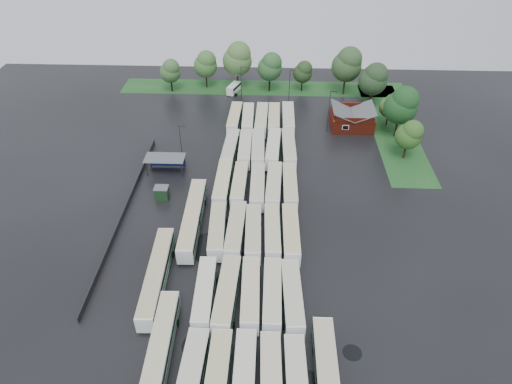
{
  "coord_description": "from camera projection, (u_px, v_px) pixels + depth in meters",
  "views": [
    {
      "loc": [
        4.73,
        -56.7,
        54.17
      ],
      "look_at": [
        2.0,
        12.0,
        2.5
      ],
      "focal_mm": 32.0,
      "sensor_mm": 36.0,
      "label": 1
    }
  ],
  "objects": [
    {
      "name": "tree_north_5",
      "position": [
        348.0,
        64.0,
        121.24
      ],
      "size": [
        8.05,
        8.05,
        13.34
      ],
      "color": "#322217",
      "rests_on": "ground"
    },
    {
      "name": "grass_strip_north",
      "position": [
        263.0,
        88.0,
        129.68
      ],
      "size": [
        80.0,
        10.0,
        0.01
      ],
      "primitive_type": "cube",
      "color": "#1B4C1C",
      "rests_on": "ground"
    },
    {
      "name": "wash_shed",
      "position": [
        165.0,
        159.0,
        94.33
      ],
      "size": [
        8.2,
        4.2,
        3.58
      ],
      "color": "#2D2D30",
      "rests_on": "ground"
    },
    {
      "name": "puddle_2",
      "position": [
        210.0,
        247.0,
        77.6
      ],
      "size": [
        7.51,
        7.51,
        0.01
      ],
      "primitive_type": "cylinder",
      "color": "black",
      "rests_on": "ground"
    },
    {
      "name": "tree_east_0",
      "position": [
        410.0,
        134.0,
        96.5
      ],
      "size": [
        5.62,
        5.6,
        9.27
      ],
      "color": "#351F11",
      "rests_on": "ground"
    },
    {
      "name": "puddle_3",
      "position": [
        253.0,
        257.0,
        75.7
      ],
      "size": [
        4.18,
        4.18,
        0.01
      ],
      "primitive_type": "cylinder",
      "color": "black",
      "rests_on": "ground"
    },
    {
      "name": "tree_east_3",
      "position": [
        374.0,
        79.0,
        115.56
      ],
      "size": [
        7.22,
        7.22,
        11.96
      ],
      "color": "black",
      "rests_on": "ground"
    },
    {
      "name": "minibus",
      "position": [
        234.0,
        88.0,
        126.3
      ],
      "size": [
        3.73,
        5.86,
        2.4
      ],
      "rotation": [
        0.0,
        0.0,
        -0.34
      ],
      "color": "white",
      "rests_on": "ground"
    },
    {
      "name": "bus_r4c1",
      "position": [
        245.0,
        149.0,
        99.46
      ],
      "size": [
        2.76,
        12.49,
        3.47
      ],
      "rotation": [
        0.0,
        0.0,
        0.01
      ],
      "color": "white",
      "rests_on": "ground"
    },
    {
      "name": "grass_strip_east",
      "position": [
        392.0,
        128.0,
        111.1
      ],
      "size": [
        10.0,
        50.0,
        0.01
      ],
      "primitive_type": "cube",
      "color": "#1B4C1C",
      "rests_on": "ground"
    },
    {
      "name": "west_fence",
      "position": [
        125.0,
        210.0,
        84.72
      ],
      "size": [
        0.1,
        50.0,
        1.2
      ],
      "primitive_type": "cube",
      "color": "#2D2D30",
      "rests_on": "ground"
    },
    {
      "name": "tree_east_2",
      "position": [
        391.0,
        105.0,
        108.72
      ],
      "size": [
        5.06,
        5.06,
        8.37
      ],
      "color": "#36261C",
      "rests_on": "ground"
    },
    {
      "name": "ground",
      "position": [
        242.0,
        245.0,
        77.99
      ],
      "size": [
        160.0,
        160.0,
        0.0
      ],
      "primitive_type": "plane",
      "color": "black",
      "rests_on": "ground"
    },
    {
      "name": "lamp_post_nw",
      "position": [
        181.0,
        141.0,
        95.57
      ],
      "size": [
        1.39,
        0.27,
        9.05
      ],
      "color": "#2D2D30",
      "rests_on": "ground"
    },
    {
      "name": "tree_north_3",
      "position": [
        270.0,
        66.0,
        123.72
      ],
      "size": [
        6.69,
        6.69,
        11.07
      ],
      "color": "black",
      "rests_on": "ground"
    },
    {
      "name": "tree_north_6",
      "position": [
        372.0,
        74.0,
        124.16
      ],
      "size": [
        5.07,
        5.07,
        8.39
      ],
      "color": "black",
      "rests_on": "ground"
    },
    {
      "name": "bus_r5c0",
      "position": [
        235.0,
        119.0,
        110.71
      ],
      "size": [
        3.06,
        12.79,
        3.54
      ],
      "rotation": [
        0.0,
        0.0,
        -0.03
      ],
      "color": "white",
      "rests_on": "ground"
    },
    {
      "name": "utility_hut",
      "position": [
        162.0,
        193.0,
        87.77
      ],
      "size": [
        2.7,
        2.2,
        2.62
      ],
      "color": "black",
      "rests_on": "ground"
    },
    {
      "name": "artic_bus_west_a",
      "position": [
        159.0,
        354.0,
        58.96
      ],
      "size": [
        3.09,
        18.76,
        3.47
      ],
      "rotation": [
        0.0,
        0.0,
        0.02
      ],
      "color": "white",
      "rests_on": "ground"
    },
    {
      "name": "bus_r4c0",
      "position": [
        231.0,
        149.0,
        99.51
      ],
      "size": [
        3.25,
        12.72,
        3.51
      ],
      "rotation": [
        0.0,
        0.0,
        -0.05
      ],
      "color": "white",
      "rests_on": "ground"
    },
    {
      "name": "bus_r0c0",
      "position": [
        191.0,
        380.0,
        56.0
      ],
      "size": [
        3.28,
        13.25,
        3.66
      ],
      "rotation": [
        0.0,
        0.0,
        -0.04
      ],
      "color": "white",
      "rests_on": "ground"
    },
    {
      "name": "bus_r0c2",
      "position": [
        244.0,
        379.0,
        56.2
      ],
      "size": [
        2.75,
        12.7,
        3.53
      ],
      "rotation": [
        0.0,
        0.0,
        0.0
      ],
      "color": "white",
      "rests_on": "ground"
    },
    {
      "name": "puddle_1",
      "position": [
        308.0,
        380.0,
        58.2
      ],
      "size": [
        2.76,
        2.76,
        0.01
      ],
      "primitive_type": "cylinder",
      "color": "black",
      "rests_on": "ground"
    },
    {
      "name": "lamp_post_ne",
      "position": [
        330.0,
        108.0,
        105.81
      ],
      "size": [
        1.63,
        0.32,
        10.56
      ],
      "color": "#2D2D30",
      "rests_on": "ground"
    },
    {
      "name": "bus_r4c3",
      "position": [
        273.0,
        149.0,
        99.36
      ],
      "size": [
        3.4,
        13.26,
        3.66
      ],
      "rotation": [
        0.0,
        0.0,
        -0.05
      ],
      "color": "white",
      "rests_on": "ground"
    },
    {
      "name": "lamp_post_back_w",
      "position": [
        242.0,
        83.0,
        117.26
      ],
      "size": [
        1.63,
        0.32,
        10.57
      ],
      "color": "#2D2D30",
      "rests_on": "ground"
    },
    {
      "name": "bus_r3c0",
      "position": [
        223.0,
        184.0,
        89.0
      ],
      "size": [
        2.92,
        13.11,
        3.64
      ],
      "rotation": [
        0.0,
        0.0,
        -0.01
      ],
      "color": "white",
      "rests_on": "ground"
    },
    {
      "name": "tree_north_1",
      "position": [
        206.0,
        64.0,
        125.8
      ],
      "size": [
        6.46,
        6.46,
        10.71
      ],
      "color": "black",
      "rests_on": "ground"
    },
    {
      "name": "brick_building",
      "position": [
        352.0,
        120.0,
        110.27
      ],
      "size": [
        10.07,
        8.6,
        5.39
      ],
      "color": "maroon",
      "rests_on": "ground"
    },
    {
      "name": "bus_r3c4",
      "position": [
        290.0,
        187.0,
        88.39
      ],
      "size": [
        2.82,
        12.58,
        3.49
      ],
      "rotation": [
        0.0,
        0.0,
        0.01
      ],
      "color": "white",
      "rests_on": "ground"
    },
    {
      "name": "bus_r1c1",
      "position": [
        227.0,
        294.0,
        66.82
      ],
      "size": [
        3.39,
        13.25,
        3.66
      ],
      "rotation": [
        0.0,
        0.0,
        -0.05
      ],
      "color": "white",
      "rests_on": "ground"
    },
    {
      "name": "bus_r3c3",
      "position": [
        274.0,
        186.0,
        88.38
      ],
      "size": [
        3.2,
        13.09,
        3.62
      ],
      "rotation": [
        0.0,
        0.0,
        -0.03
      ],
      "color": "white",
      "rests_on": "ground"
    },
    {
      "name": "bus_r5c2",
      "position": [
        262.0,
        120.0,
        110.09
      ],
      "size": [
        3.03,
        13.13,
        3.64
      ],
      "rotation": [
        0.0,
        0.0,
        -0.02
      ],
      "color": "white",
      "rests_on": "ground"
    },
    {
      "name": "bus_r4c2",
      "position": [
        258.0,
        149.0,
        99.36
      ],
      "size": [
        3.05,
        12.96,
        3.59
      ],
      "rotation": [
        0.0,
        0.0,
        0.02
      ],
      "color": "white",
      "rests_on": "ground"
    },
    {
      "name": "artic_bus_west_b",
      "position": [
        193.0,
        218.0,
        80.61
      ],
      "size": [
        3.11,
        19.75,
        3.66
      ],
      "rotation": [
        0.0,
        0.0,
        0.02
      ],
      "color": "white",
      "rests_on": "ground"
    },
    {
      "name": "bus_r2c2",
      "position": [
        253.0,
        233.0,
        77.61
      ],
      "size": [
        3.01,
        12.52,
        3.47
      ],
      "rotation": [
        0.0,
        0.0,
        0.03
      ],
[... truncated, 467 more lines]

